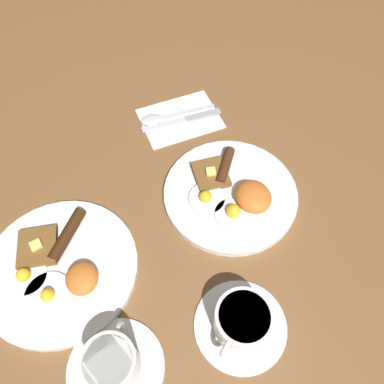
# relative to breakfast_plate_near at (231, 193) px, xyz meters

# --- Properties ---
(ground_plane) EXTENTS (3.00, 3.00, 0.00)m
(ground_plane) POSITION_rel_breakfast_plate_near_xyz_m (0.00, 0.00, -0.01)
(ground_plane) COLOR brown
(breakfast_plate_near) EXTENTS (0.28, 0.28, 0.05)m
(breakfast_plate_near) POSITION_rel_breakfast_plate_near_xyz_m (0.00, 0.00, 0.00)
(breakfast_plate_near) COLOR white
(breakfast_plate_near) RESTS_ON ground_plane
(breakfast_plate_far) EXTENTS (0.29, 0.29, 0.04)m
(breakfast_plate_far) POSITION_rel_breakfast_plate_near_xyz_m (-0.04, 0.36, -0.00)
(breakfast_plate_far) COLOR white
(breakfast_plate_far) RESTS_ON ground_plane
(teacup_near) EXTENTS (0.16, 0.16, 0.07)m
(teacup_near) POSITION_rel_breakfast_plate_near_xyz_m (-0.25, 0.09, 0.02)
(teacup_near) COLOR white
(teacup_near) RESTS_ON ground_plane
(teacup_far) EXTENTS (0.16, 0.16, 0.08)m
(teacup_far) POSITION_rel_breakfast_plate_near_xyz_m (-0.24, 0.31, 0.02)
(teacup_far) COLOR white
(teacup_far) RESTS_ON ground_plane
(napkin) EXTENTS (0.14, 0.19, 0.01)m
(napkin) POSITION_rel_breakfast_plate_near_xyz_m (0.25, 0.03, -0.01)
(napkin) COLOR white
(napkin) RESTS_ON ground_plane
(knife) EXTENTS (0.02, 0.20, 0.01)m
(knife) POSITION_rel_breakfast_plate_near_xyz_m (0.24, 0.01, -0.01)
(knife) COLOR silver
(knife) RESTS_ON napkin
(spoon) EXTENTS (0.04, 0.19, 0.01)m
(spoon) POSITION_rel_breakfast_plate_near_xyz_m (0.26, 0.07, -0.00)
(spoon) COLOR silver
(spoon) RESTS_ON napkin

